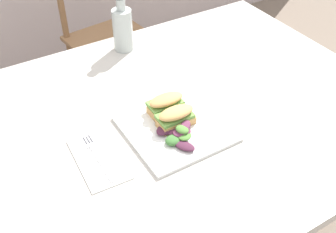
# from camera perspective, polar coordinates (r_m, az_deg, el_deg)

# --- Properties ---
(dining_table) EXTENTS (1.29, 1.00, 0.74)m
(dining_table) POSITION_cam_1_polar(r_m,az_deg,el_deg) (1.29, 1.42, -3.06)
(dining_table) COLOR #BCB7AD
(dining_table) RESTS_ON ground
(chair_wooden_far) EXTENTS (0.44, 0.44, 0.87)m
(chair_wooden_far) POSITION_cam_1_polar(r_m,az_deg,el_deg) (2.20, -8.24, 10.86)
(chair_wooden_far) COLOR #8E6642
(chair_wooden_far) RESTS_ON ground
(plate_lunch) EXTENTS (0.27, 0.27, 0.01)m
(plate_lunch) POSITION_cam_1_polar(r_m,az_deg,el_deg) (1.15, 1.03, -1.68)
(plate_lunch) COLOR white
(plate_lunch) RESTS_ON dining_table
(sandwich_half_front) EXTENTS (0.11, 0.06, 0.06)m
(sandwich_half_front) POSITION_cam_1_polar(r_m,az_deg,el_deg) (1.14, 1.09, -0.03)
(sandwich_half_front) COLOR tan
(sandwich_half_front) RESTS_ON plate_lunch
(sandwich_half_back) EXTENTS (0.11, 0.06, 0.06)m
(sandwich_half_back) POSITION_cam_1_polar(r_m,az_deg,el_deg) (1.18, -0.28, 1.79)
(sandwich_half_back) COLOR tan
(sandwich_half_back) RESTS_ON plate_lunch
(salad_mixed_greens) EXTENTS (0.11, 0.15, 0.03)m
(salad_mixed_greens) POSITION_cam_1_polar(r_m,az_deg,el_deg) (1.11, 1.23, -2.15)
(salad_mixed_greens) COLOR #3D7033
(salad_mixed_greens) RESTS_ON plate_lunch
(napkin_folded) EXTENTS (0.12, 0.21, 0.00)m
(napkin_folded) POSITION_cam_1_polar(r_m,az_deg,el_deg) (1.08, -9.57, -5.83)
(napkin_folded) COLOR white
(napkin_folded) RESTS_ON dining_table
(fork_on_napkin) EXTENTS (0.03, 0.19, 0.00)m
(fork_on_napkin) POSITION_cam_1_polar(r_m,az_deg,el_deg) (1.09, -9.94, -5.12)
(fork_on_napkin) COLOR silver
(fork_on_napkin) RESTS_ON napkin_folded
(bottle_cold_brew) EXTENTS (0.07, 0.07, 0.21)m
(bottle_cold_brew) POSITION_cam_1_polar(r_m,az_deg,el_deg) (1.48, -6.29, 11.72)
(bottle_cold_brew) COLOR #472819
(bottle_cold_brew) RESTS_ON dining_table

